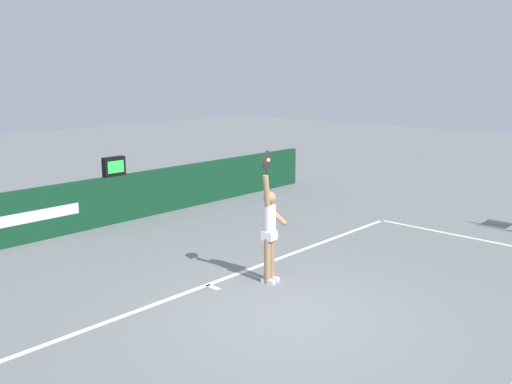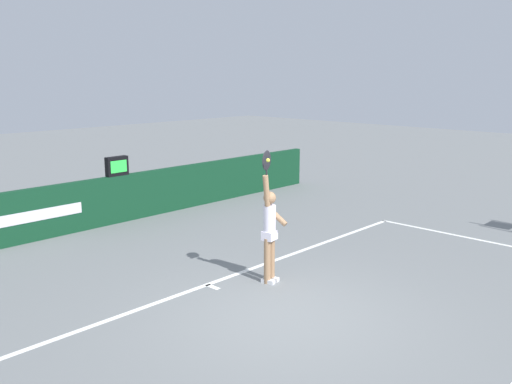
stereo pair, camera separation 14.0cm
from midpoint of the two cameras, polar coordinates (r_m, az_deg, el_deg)
name	(u,v)px [view 1 (the left image)]	position (r m, az deg, el deg)	size (l,w,h in m)	color
ground_plane	(289,315)	(8.68, 2.92, -12.57)	(60.00, 60.00, 0.00)	slate
court_lines	(324,328)	(8.31, 6.55, -13.78)	(12.03, 5.16, 0.00)	white
back_wall	(67,209)	(13.46, -19.19, -1.64)	(16.59, 0.18, 1.18)	#0F3B22
speed_display	(114,166)	(13.94, -14.70, 2.56)	(0.57, 0.17, 0.47)	black
tennis_player	(270,229)	(9.66, 1.00, -3.80)	(0.47, 0.46, 2.38)	#9F7754
tennis_ball	(268,160)	(9.10, 0.84, 3.29)	(0.06, 0.06, 0.06)	#D0DA38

